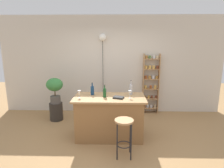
{
  "coord_description": "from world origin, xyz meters",
  "views": [
    {
      "loc": [
        0.16,
        -3.64,
        2.07
      ],
      "look_at": [
        0.05,
        0.55,
        1.14
      ],
      "focal_mm": 30.74,
      "sensor_mm": 36.0,
      "label": 1
    }
  ],
  "objects_px": {
    "spice_shelf": "(151,83)",
    "wine_glass_left": "(79,93)",
    "potted_plant": "(55,87)",
    "bottle_olive_oil": "(92,90)",
    "bottle_wine_red": "(105,93)",
    "plant_stool": "(56,111)",
    "bottle_sauce_amber": "(131,89)",
    "bar_stool": "(124,129)",
    "pendant_globe_light": "(103,39)",
    "cookbook": "(119,97)",
    "wine_glass_center": "(130,93)"
  },
  "relations": [
    {
      "from": "bottle_sauce_amber",
      "to": "pendant_globe_light",
      "type": "height_order",
      "value": "pendant_globe_light"
    },
    {
      "from": "bottle_sauce_amber",
      "to": "cookbook",
      "type": "distance_m",
      "value": 0.43
    },
    {
      "from": "wine_glass_left",
      "to": "potted_plant",
      "type": "bearing_deg",
      "value": 130.27
    },
    {
      "from": "wine_glass_left",
      "to": "cookbook",
      "type": "xyz_separation_m",
      "value": [
        0.82,
        -0.0,
        -0.1
      ]
    },
    {
      "from": "spice_shelf",
      "to": "bottle_sauce_amber",
      "type": "height_order",
      "value": "spice_shelf"
    },
    {
      "from": "potted_plant",
      "to": "plant_stool",
      "type": "bearing_deg",
      "value": 90.0
    },
    {
      "from": "potted_plant",
      "to": "bottle_sauce_amber",
      "type": "relative_size",
      "value": 2.11
    },
    {
      "from": "bottle_olive_oil",
      "to": "bottle_wine_red",
      "type": "bearing_deg",
      "value": -32.32
    },
    {
      "from": "pendant_globe_light",
      "to": "bar_stool",
      "type": "bearing_deg",
      "value": -76.79
    },
    {
      "from": "bar_stool",
      "to": "pendant_globe_light",
      "type": "xyz_separation_m",
      "value": [
        -0.54,
        2.29,
        1.62
      ]
    },
    {
      "from": "spice_shelf",
      "to": "pendant_globe_light",
      "type": "relative_size",
      "value": 0.76
    },
    {
      "from": "spice_shelf",
      "to": "wine_glass_left",
      "type": "xyz_separation_m",
      "value": [
        -1.77,
        -1.6,
        0.12
      ]
    },
    {
      "from": "spice_shelf",
      "to": "bottle_wine_red",
      "type": "relative_size",
      "value": 6.5
    },
    {
      "from": "spice_shelf",
      "to": "wine_glass_left",
      "type": "distance_m",
      "value": 2.39
    },
    {
      "from": "spice_shelf",
      "to": "bottle_wine_red",
      "type": "bearing_deg",
      "value": -129.16
    },
    {
      "from": "wine_glass_left",
      "to": "bottle_sauce_amber",
      "type": "bearing_deg",
      "value": 15.5
    },
    {
      "from": "bottle_wine_red",
      "to": "cookbook",
      "type": "distance_m",
      "value": 0.32
    },
    {
      "from": "bar_stool",
      "to": "wine_glass_left",
      "type": "bearing_deg",
      "value": 144.71
    },
    {
      "from": "wine_glass_center",
      "to": "pendant_globe_light",
      "type": "bearing_deg",
      "value": 112.47
    },
    {
      "from": "bottle_sauce_amber",
      "to": "pendant_globe_light",
      "type": "distance_m",
      "value": 1.88
    },
    {
      "from": "bottle_olive_oil",
      "to": "pendant_globe_light",
      "type": "relative_size",
      "value": 0.12
    },
    {
      "from": "bar_stool",
      "to": "bottle_wine_red",
      "type": "distance_m",
      "value": 0.96
    },
    {
      "from": "spice_shelf",
      "to": "bottle_olive_oil",
      "type": "bearing_deg",
      "value": -138.61
    },
    {
      "from": "spice_shelf",
      "to": "plant_stool",
      "type": "distance_m",
      "value": 2.77
    },
    {
      "from": "bar_stool",
      "to": "wine_glass_left",
      "type": "relative_size",
      "value": 4.36
    },
    {
      "from": "bar_stool",
      "to": "bottle_olive_oil",
      "type": "xyz_separation_m",
      "value": [
        -0.68,
        0.91,
        0.49
      ]
    },
    {
      "from": "potted_plant",
      "to": "pendant_globe_light",
      "type": "distance_m",
      "value": 1.87
    },
    {
      "from": "pendant_globe_light",
      "to": "potted_plant",
      "type": "bearing_deg",
      "value": -152.16
    },
    {
      "from": "spice_shelf",
      "to": "bottle_wine_red",
      "type": "height_order",
      "value": "spice_shelf"
    },
    {
      "from": "plant_stool",
      "to": "bottle_sauce_amber",
      "type": "bearing_deg",
      "value": -19.58
    },
    {
      "from": "plant_stool",
      "to": "cookbook",
      "type": "bearing_deg",
      "value": -30.93
    },
    {
      "from": "bottle_sauce_amber",
      "to": "bottle_olive_oil",
      "type": "xyz_separation_m",
      "value": [
        -0.86,
        -0.05,
        -0.02
      ]
    },
    {
      "from": "potted_plant",
      "to": "pendant_globe_light",
      "type": "bearing_deg",
      "value": 27.84
    },
    {
      "from": "bar_stool",
      "to": "pendant_globe_light",
      "type": "height_order",
      "value": "pendant_globe_light"
    },
    {
      "from": "spice_shelf",
      "to": "bottle_sauce_amber",
      "type": "xyz_separation_m",
      "value": [
        -0.67,
        -1.3,
        0.13
      ]
    },
    {
      "from": "bar_stool",
      "to": "bottle_wine_red",
      "type": "relative_size",
      "value": 2.67
    },
    {
      "from": "potted_plant",
      "to": "wine_glass_center",
      "type": "bearing_deg",
      "value": -27.48
    },
    {
      "from": "spice_shelf",
      "to": "bottle_olive_oil",
      "type": "xyz_separation_m",
      "value": [
        -1.53,
        -1.35,
        0.11
      ]
    },
    {
      "from": "bottle_wine_red",
      "to": "cookbook",
      "type": "bearing_deg",
      "value": -15.22
    },
    {
      "from": "bottle_olive_oil",
      "to": "wine_glass_left",
      "type": "distance_m",
      "value": 0.35
    },
    {
      "from": "potted_plant",
      "to": "pendant_globe_light",
      "type": "height_order",
      "value": "pendant_globe_light"
    },
    {
      "from": "wine_glass_center",
      "to": "pendant_globe_light",
      "type": "distance_m",
      "value": 2.09
    },
    {
      "from": "bottle_sauce_amber",
      "to": "bottle_olive_oil",
      "type": "bearing_deg",
      "value": -176.89
    },
    {
      "from": "bottle_olive_oil",
      "to": "cookbook",
      "type": "bearing_deg",
      "value": -24.2
    },
    {
      "from": "bottle_olive_oil",
      "to": "wine_glass_center",
      "type": "height_order",
      "value": "bottle_olive_oil"
    },
    {
      "from": "bar_stool",
      "to": "wine_glass_center",
      "type": "relative_size",
      "value": 4.36
    },
    {
      "from": "bottle_wine_red",
      "to": "pendant_globe_light",
      "type": "xyz_separation_m",
      "value": [
        -0.15,
        1.56,
        1.14
      ]
    },
    {
      "from": "bottle_olive_oil",
      "to": "pendant_globe_light",
      "type": "distance_m",
      "value": 1.79
    },
    {
      "from": "cookbook",
      "to": "pendant_globe_light",
      "type": "bearing_deg",
      "value": 124.49
    },
    {
      "from": "bar_stool",
      "to": "wine_glass_center",
      "type": "distance_m",
      "value": 0.84
    }
  ]
}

